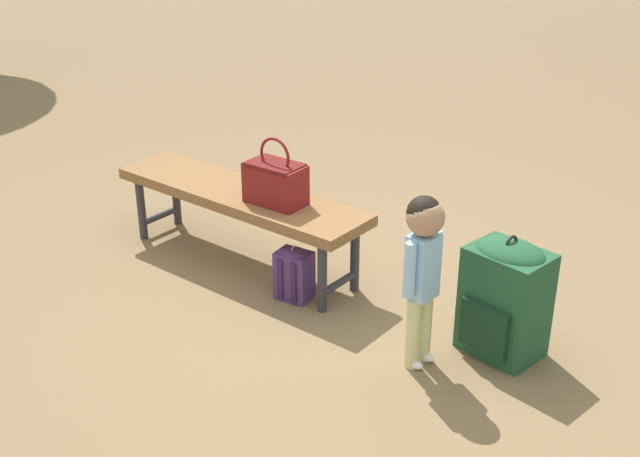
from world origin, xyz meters
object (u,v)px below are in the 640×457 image
Objects in this scene: handbag at (275,181)px; backpack_small at (294,272)px; park_bench at (240,200)px; child_standing at (423,256)px; backpack_large at (505,295)px.

backpack_small is at bearing -33.56° from handbag.
handbag reaches higher than backpack_small.
handbag is at bearing 146.44° from backpack_small.
park_bench is at bearing 172.29° from handbag.
handbag reaches higher than park_bench.
backpack_large is at bearing 46.29° from child_standing.
child_standing is 0.49m from backpack_large.
handbag is 0.49m from backpack_small.
park_bench is 1.96× the size of child_standing.
child_standing reaches higher than backpack_small.
backpack_large reaches higher than backpack_small.
backpack_small is at bearing -174.18° from backpack_large.
handbag is 1.19× the size of backpack_small.
handbag is at bearing 178.87° from backpack_large.
park_bench is 1.59m from backpack_large.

